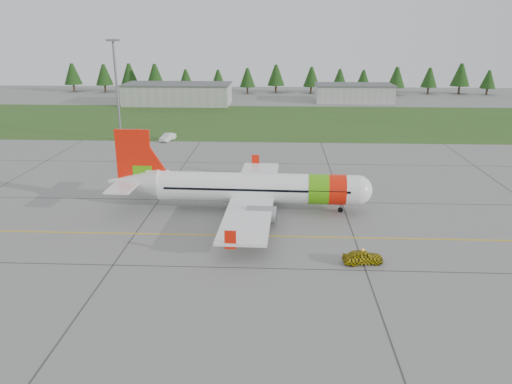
{
  "coord_description": "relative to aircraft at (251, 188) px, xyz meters",
  "views": [
    {
      "loc": [
        1.35,
        -44.18,
        22.46
      ],
      "look_at": [
        -1.36,
        13.59,
        3.42
      ],
      "focal_mm": 35.0,
      "sensor_mm": 36.0,
      "label": 1
    }
  ],
  "objects": [
    {
      "name": "aircraft",
      "position": [
        0.0,
        0.0,
        0.0
      ],
      "size": [
        34.15,
        31.38,
        10.34
      ],
      "rotation": [
        0.0,
        0.0,
        -0.03
      ],
      "color": "white",
      "rests_on": "ground"
    },
    {
      "name": "service_van",
      "position": [
        -19.75,
        40.88,
        -0.62
      ],
      "size": [
        2.01,
        1.94,
        4.73
      ],
      "primitive_type": "imported",
      "rotation": [
        0.0,
        0.0,
        -0.27
      ],
      "color": "silver",
      "rests_on": "ground"
    },
    {
      "name": "floodlight_mast",
      "position": [
        -29.81,
        41.38,
        7.02
      ],
      "size": [
        0.5,
        0.5,
        20.0
      ],
      "primitive_type": "cylinder",
      "color": "slate",
      "rests_on": "ground"
    },
    {
      "name": "taxi_guideline",
      "position": [
        2.19,
        -8.62,
        -2.97
      ],
      "size": [
        120.0,
        0.25,
        0.02
      ],
      "primitive_type": "cube",
      "color": "gold",
      "rests_on": "ground"
    },
    {
      "name": "hangar_west",
      "position": [
        -27.81,
        93.38,
        0.02
      ],
      "size": [
        32.0,
        14.0,
        6.0
      ],
      "primitive_type": "cube",
      "color": "#A8A8A3",
      "rests_on": "ground"
    },
    {
      "name": "follow_me_car",
      "position": [
        12.11,
        -15.01,
        -0.97
      ],
      "size": [
        1.62,
        1.82,
        4.03
      ],
      "primitive_type": "imported",
      "rotation": [
        0.0,
        0.0,
        1.73
      ],
      "color": "yellow",
      "rests_on": "ground"
    },
    {
      "name": "ground",
      "position": [
        2.19,
        -16.62,
        -2.98
      ],
      "size": [
        320.0,
        320.0,
        0.0
      ],
      "primitive_type": "plane",
      "color": "gray",
      "rests_on": "ground"
    },
    {
      "name": "grass_strip",
      "position": [
        2.19,
        65.38,
        -2.97
      ],
      "size": [
        320.0,
        50.0,
        0.03
      ],
      "primitive_type": "cube",
      "color": "#30561E",
      "rests_on": "ground"
    },
    {
      "name": "hangar_east",
      "position": [
        27.19,
        101.38,
        -0.38
      ],
      "size": [
        24.0,
        12.0,
        5.2
      ],
      "primitive_type": "cube",
      "color": "#A8A8A3",
      "rests_on": "ground"
    },
    {
      "name": "treeline",
      "position": [
        2.19,
        121.38,
        2.02
      ],
      "size": [
        160.0,
        8.0,
        10.0
      ],
      "primitive_type": null,
      "color": "#1C3F14",
      "rests_on": "ground"
    }
  ]
}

